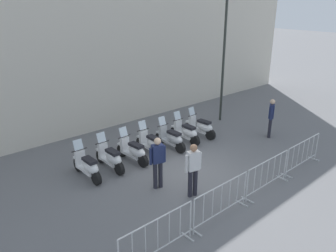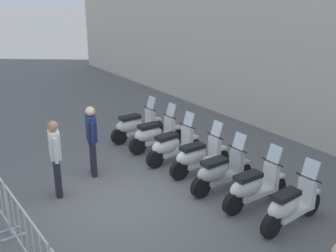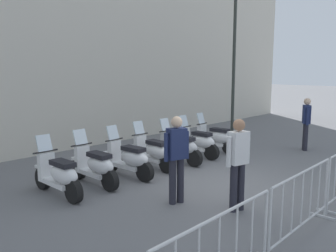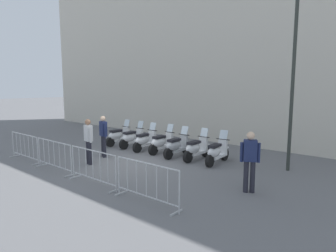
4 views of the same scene
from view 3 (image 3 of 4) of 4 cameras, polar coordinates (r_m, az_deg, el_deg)
The scene contains 13 objects.
ground_plane at distance 8.06m, azimuth 8.28°, elevation -9.80°, with size 120.00×120.00×0.00m, color slate.
motorcycle_0 at distance 7.57m, azimuth -17.47°, elevation -7.75°, with size 0.62×1.72×1.24m.
motorcycle_1 at distance 8.09m, azimuth -11.89°, elevation -6.48°, with size 0.61×1.72×1.24m.
motorcycle_2 at distance 8.58m, azimuth -6.47°, elevation -5.45°, with size 0.68×1.71×1.24m.
motorcycle_3 at distance 9.26m, azimuth -2.52°, elevation -4.35°, with size 0.59×1.72×1.24m.
motorcycle_4 at distance 9.83m, azimuth 1.91°, elevation -3.57°, with size 0.62×1.72×1.24m.
motorcycle_5 at distance 10.59m, azimuth 4.84°, elevation -2.70°, with size 0.60×1.72×1.24m.
motorcycle_6 at distance 11.33m, azimuth 7.72°, elevation -1.98°, with size 0.69×1.71×1.24m.
barrier_segment_1 at distance 5.91m, azimuth 21.11°, elevation -11.92°, with size 2.14×0.72×1.07m.
street_lamp at distance 13.64m, azimuth 10.84°, elevation 13.19°, with size 0.36×0.36×6.07m.
officer_near_row_end at distance 6.75m, azimuth 1.42°, elevation -4.71°, with size 0.54×0.27×1.73m.
officer_mid_plaza at distance 12.27m, azimuth 21.74°, elevation 0.78°, with size 0.45×0.40×1.73m.
officer_by_barriers at distance 6.51m, azimuth 11.42°, elevation -5.40°, with size 0.55×0.26×1.73m.
Camera 3 is at (-5.63, -5.17, 2.56)m, focal length 37.13 mm.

